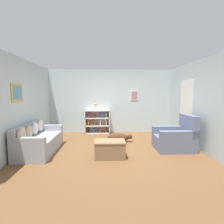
# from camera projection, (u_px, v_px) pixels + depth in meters

# --- Properties ---
(ground_plane) EXTENTS (14.00, 14.00, 0.00)m
(ground_plane) POSITION_uv_depth(u_px,v_px,m) (113.00, 149.00, 5.18)
(ground_plane) COLOR brown
(wall_back) EXTENTS (5.60, 0.13, 2.60)m
(wall_back) POSITION_uv_depth(u_px,v_px,m) (110.00, 101.00, 7.27)
(wall_back) COLOR silver
(wall_back) RESTS_ON ground_plane
(wall_left) EXTENTS (0.13, 5.00, 2.60)m
(wall_left) POSITION_uv_depth(u_px,v_px,m) (23.00, 105.00, 4.93)
(wall_left) COLOR silver
(wall_left) RESTS_ON ground_plane
(wall_right) EXTENTS (0.16, 5.00, 2.60)m
(wall_right) POSITION_uv_depth(u_px,v_px,m) (199.00, 105.00, 5.16)
(wall_right) COLOR silver
(wall_right) RESTS_ON ground_plane
(couch) EXTENTS (0.82, 1.76, 0.83)m
(couch) POSITION_uv_depth(u_px,v_px,m) (38.00, 141.00, 4.86)
(couch) COLOR #9399A3
(couch) RESTS_ON ground_plane
(bookshelf) EXTENTS (1.02, 0.33, 0.95)m
(bookshelf) POSITION_uv_depth(u_px,v_px,m) (97.00, 122.00, 7.13)
(bookshelf) COLOR silver
(bookshelf) RESTS_ON ground_plane
(recliner_chair) EXTENTS (1.05, 0.89, 1.01)m
(recliner_chair) POSITION_uv_depth(u_px,v_px,m) (176.00, 138.00, 5.09)
(recliner_chair) COLOR slate
(recliner_chair) RESTS_ON ground_plane
(coffee_table) EXTENTS (0.78, 0.50, 0.44)m
(coffee_table) POSITION_uv_depth(u_px,v_px,m) (110.00, 149.00, 4.45)
(coffee_table) COLOR #846647
(coffee_table) RESTS_ON ground_plane
(dog) EXTENTS (0.99, 0.28, 0.31)m
(dog) POSITION_uv_depth(u_px,v_px,m) (119.00, 138.00, 5.83)
(dog) COLOR #472D19
(dog) RESTS_ON ground_plane
(vase) EXTENTS (0.11, 0.11, 0.28)m
(vase) POSITION_uv_depth(u_px,v_px,m) (96.00, 106.00, 7.03)
(vase) COLOR silver
(vase) RESTS_ON bookshelf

